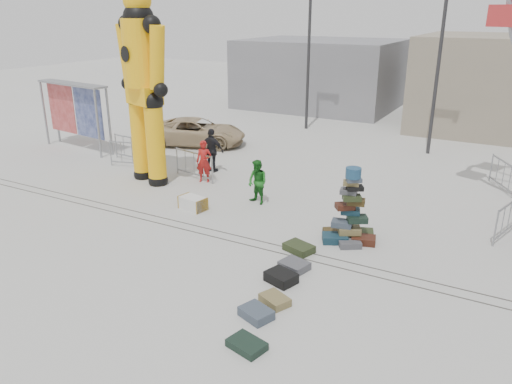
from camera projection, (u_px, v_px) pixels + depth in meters
The scene contains 25 objects.
ground at pixel (223, 250), 13.80m from camera, with size 90.00×90.00×0.00m, color #9E9E99.
track_line_near at pixel (234, 242), 14.29m from camera, with size 40.00×0.04×0.01m, color #47443F.
track_line_far at pixel (241, 237), 14.62m from camera, with size 40.00×0.04×0.01m, color #47443F.
building_left at pixel (321, 73), 33.86m from camera, with size 10.00×8.00×4.40m, color gray.
lamp_post_right at pixel (442, 53), 21.55m from camera, with size 1.41×0.25×8.00m.
lamp_post_left at pixel (311, 46), 26.37m from camera, with size 1.41×0.25×8.00m.
suitcase_tower at pixel (350, 220), 14.20m from camera, with size 1.68×1.47×2.20m.
crash_test_dummy at pixel (143, 81), 18.09m from camera, with size 2.88×1.38×7.29m.
banner_scaffold at pixel (73, 100), 23.02m from camera, with size 4.37×1.27×3.12m.
steamer_trunk at pixel (193, 203), 16.58m from camera, with size 0.91×0.52×0.42m, color silver.
row_case_0 at pixel (299, 248), 13.71m from camera, with size 0.79×0.55×0.21m, color #2B361B.
row_case_1 at pixel (294, 266), 12.75m from camera, with size 0.68×0.58×0.21m, color #4E4F55.
row_case_2 at pixel (281, 277), 12.14m from camera, with size 0.72×0.55×0.26m, color black.
row_case_3 at pixel (275, 300), 11.26m from camera, with size 0.66×0.47×0.19m, color olive.
row_case_4 at pixel (256, 313), 10.74m from camera, with size 0.69×0.52×0.22m, color #3F4A5A.
row_case_5 at pixel (247, 345), 9.78m from camera, with size 0.73×0.51×0.16m, color black.
barricade_dummy_a at pixel (132, 149), 21.78m from camera, with size 2.00×0.10×1.10m, color gray, non-canonical shape.
barricade_dummy_b at pixel (132, 154), 20.92m from camera, with size 2.00×0.10×1.10m, color gray, non-canonical shape.
barricade_dummy_c at pixel (194, 165), 19.49m from camera, with size 2.00×0.10×1.10m, color gray, non-canonical shape.
barricade_wheel_front at pixel (509, 218), 14.51m from camera, with size 2.00×0.10×1.10m, color gray, non-canonical shape.
barricade_wheel_back at pixel (503, 176), 18.22m from camera, with size 2.00×0.10×1.10m, color gray, non-canonical shape.
pedestrian_red at pixel (204, 161), 19.04m from camera, with size 0.59×0.39×1.62m, color maroon.
pedestrian_green at pixel (258, 182), 16.88m from camera, with size 0.74×0.58×1.53m, color #18611A.
pedestrian_black at pixel (212, 151), 20.19m from camera, with size 1.05×0.44×1.79m, color black.
parked_suv at pixel (197, 132), 24.35m from camera, with size 2.18×4.72×1.31m, color tan.
Camera 1 is at (6.79, -10.42, 6.26)m, focal length 35.00 mm.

